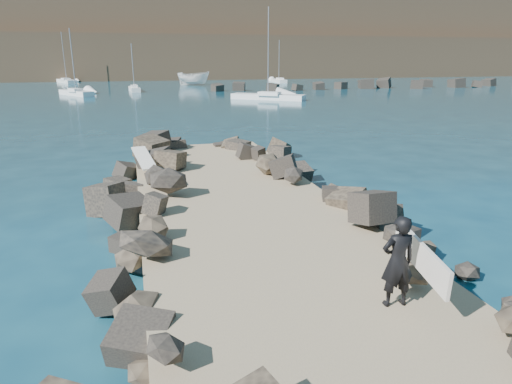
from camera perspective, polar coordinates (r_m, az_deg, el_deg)
The scene contains 14 objects.
ground at distance 13.32m, azimuth -1.11°, elevation -5.01°, with size 800.00×800.00×0.00m, color #0F384C.
jetty at distance 11.42m, azimuth 1.30°, elevation -7.17°, with size 6.00×26.00×0.60m, color #8C7759.
riprap_left at distance 11.41m, azimuth -13.64°, elevation -6.58°, with size 2.60×22.00×1.00m, color black.
riprap_right at distance 12.82m, azimuth 13.25°, elevation -3.96°, with size 2.60×22.00×1.00m, color black.
breakwater_secondary at distance 77.14m, azimuth 14.98°, elevation 12.80°, with size 52.00×4.00×1.20m, color black.
headland at distance 172.88m, azimuth -11.24°, elevation 19.92°, with size 360.00×140.00×32.00m, color #2D4919.
surfboard_resting at distance 18.15m, azimuth -13.80°, elevation 3.79°, with size 0.54×2.17×0.07m, color white.
boat_imported at distance 85.13m, azimuth -7.83°, elevation 13.90°, with size 2.35×6.24×2.41m, color silver.
surfer_with_board at distance 8.49m, azimuth 17.67°, elevation -8.18°, with size 0.96×2.09×1.69m.
sailboat_b at distance 71.15m, azimuth -14.95°, elevation 12.33°, with size 1.70×5.69×6.91m.
sailboat_a at distance 65.97m, azimuth -21.57°, elevation 11.46°, with size 5.00×6.91×8.58m.
sailboat_c at distance 55.42m, azimuth 1.52°, elevation 11.82°, with size 8.30×6.81×10.50m.
sailboat_d at distance 93.39m, azimuth 2.88°, elevation 13.72°, with size 1.69×6.83×8.21m.
sailboat_e at distance 99.21m, azimuth -22.60°, elevation 12.68°, with size 4.67×8.19×9.66m.
Camera 1 is at (-2.93, -12.03, 4.89)m, focal length 32.00 mm.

